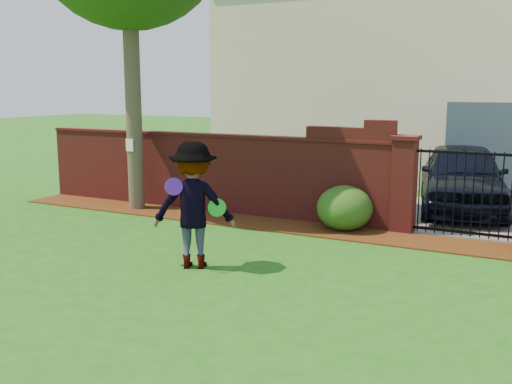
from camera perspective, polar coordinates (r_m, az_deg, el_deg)
The scene contains 13 objects.
ground at distance 9.22m, azimuth -6.96°, elevation -7.58°, with size 80.00×80.00×0.01m, color #1F5A16.
mulch_bed at distance 12.44m, azimuth -1.98°, elevation -2.75°, with size 11.10×1.08×0.03m, color #3D1E0B.
brick_wall at distance 13.36m, azimuth -4.60°, elevation 2.10°, with size 8.70×0.31×2.16m.
pillar_left at distance 11.68m, azimuth 14.14°, elevation 0.80°, with size 0.50×0.50×1.88m.
iron_gate at distance 11.51m, azimuth 19.45°, elevation -0.12°, with size 1.78×0.03×1.60m.
driveway at distance 15.57m, azimuth 21.30°, elevation -0.86°, with size 3.20×8.00×0.01m, color slate.
house at distance 19.65m, azimuth 15.81°, elevation 10.85°, with size 12.40×6.40×6.30m.
car at distance 13.95m, azimuth 19.41°, elevation 1.23°, with size 1.81×4.50×1.53m, color black.
paper_notice at distance 13.58m, azimuth -12.14°, elevation 4.47°, with size 0.20×0.01×0.28m, color white.
shrub_left at distance 11.67m, azimuth 8.57°, elevation -1.55°, with size 1.09×1.09×0.89m, color #1A4D17.
man at distance 9.12m, azimuth -6.12°, elevation -1.32°, with size 1.27×0.73×1.97m, color gray.
frisbee_purple at distance 8.88m, azimuth -7.95°, elevation 0.53°, with size 0.27×0.27×0.02m, color #691EBB.
frisbee_green at distance 8.97m, azimuth -3.79°, elevation -1.51°, with size 0.28×0.28×0.03m, color green.
Camera 1 is at (4.96, -7.25, 2.79)m, focal length 41.35 mm.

